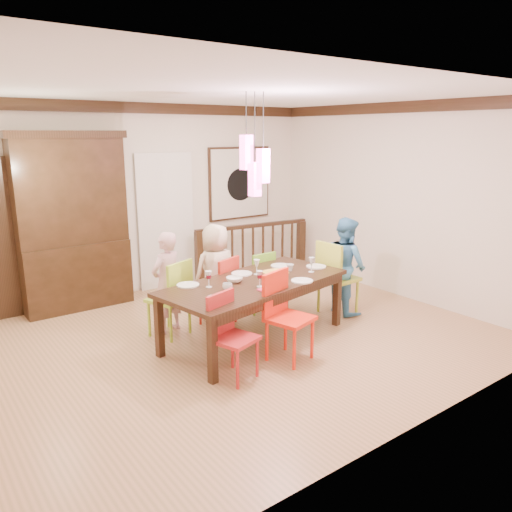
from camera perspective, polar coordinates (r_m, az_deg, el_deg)
floor at (r=6.24m, az=-2.42°, el=-9.36°), size 6.00×6.00×0.00m
ceiling at (r=5.74m, az=-2.73°, el=18.26°), size 6.00×6.00×0.00m
wall_back at (r=7.99m, az=-12.74°, el=6.30°), size 6.00×0.00×6.00m
wall_right at (r=7.88m, az=15.90°, el=6.01°), size 0.00×5.00×5.00m
crown_molding at (r=5.74m, az=-2.72°, el=17.47°), size 6.00×5.00×0.16m
white_doorway at (r=8.16m, az=-10.25°, el=3.74°), size 0.97×0.05×2.22m
painting at (r=8.82m, az=-1.87°, el=8.31°), size 1.25×0.06×1.25m
pendant_cluster at (r=5.70m, az=-0.14°, el=10.33°), size 0.27×0.21×1.14m
dining_table at (r=5.96m, az=-0.13°, el=-3.54°), size 2.47×1.43×0.75m
chair_far_left at (r=6.24m, az=-9.98°, el=-4.13°), size 0.56×0.56×0.96m
chair_far_mid at (r=6.54m, az=-4.41°, el=-3.38°), size 0.53×0.53×0.91m
chair_far_right at (r=7.02m, az=0.02°, el=-2.38°), size 0.40×0.40×0.86m
chair_near_left at (r=5.09m, az=-2.46°, el=-8.65°), size 0.50×0.50×0.89m
chair_near_mid at (r=5.49m, az=3.93°, el=-6.34°), size 0.55×0.55×0.99m
chair_end_right at (r=6.99m, az=9.44°, el=-1.83°), size 0.48×0.48×1.03m
china_hutch at (r=7.43m, az=-20.26°, el=3.65°), size 1.58×0.46×2.49m
balustrade at (r=8.54m, az=-0.34°, el=0.64°), size 2.14×0.31×0.96m
person_far_left at (r=6.32m, az=-10.17°, el=-3.03°), size 0.55×0.45×1.29m
person_far_mid at (r=6.66m, az=-4.61°, el=-1.89°), size 0.66×0.45×1.31m
person_end_right at (r=7.03m, az=10.16°, el=-1.05°), size 0.60×0.72×1.35m
serving_bowl at (r=6.07m, az=2.23°, el=-2.14°), size 0.30×0.30×0.07m
small_bowl at (r=5.88m, az=-2.48°, el=-2.72°), size 0.24×0.24×0.06m
cup_left at (r=5.57m, az=-3.29°, el=-3.55°), size 0.13×0.13×0.09m
cup_right at (r=6.36m, az=3.90°, el=-1.32°), size 0.12×0.12×0.09m
plate_far_left at (r=5.81m, az=-7.79°, el=-3.30°), size 0.26×0.26×0.01m
plate_far_mid at (r=6.22m, az=-1.64°, el=-2.01°), size 0.26×0.26×0.01m
plate_far_right at (r=6.58m, az=2.83°, el=-1.12°), size 0.26×0.26×0.01m
plate_near_left at (r=5.31m, az=-4.32°, el=-4.86°), size 0.26×0.26×0.01m
plate_near_mid at (r=5.94m, az=5.28°, el=-2.83°), size 0.26×0.26×0.01m
plate_end_right at (r=6.58m, az=6.90°, el=-1.20°), size 0.26×0.26×0.01m
wine_glass_a at (r=5.70m, az=-5.43°, el=-2.66°), size 0.08×0.08×0.19m
wine_glass_b at (r=6.18m, az=0.08°, el=-1.26°), size 0.08×0.08×0.19m
wine_glass_c at (r=5.68m, az=0.43°, el=-2.64°), size 0.08×0.08×0.19m
wine_glass_d at (r=6.32m, az=6.36°, el=-1.00°), size 0.08×0.08×0.19m
napkin at (r=5.59m, az=1.25°, el=-3.86°), size 0.18×0.14×0.01m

